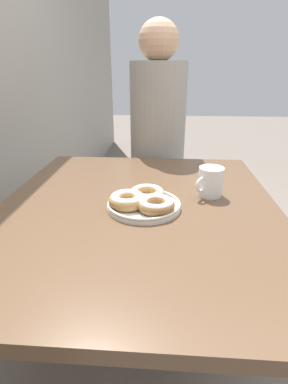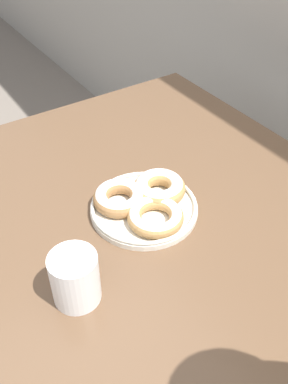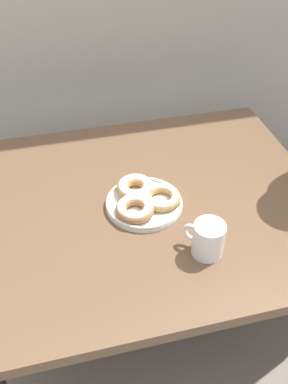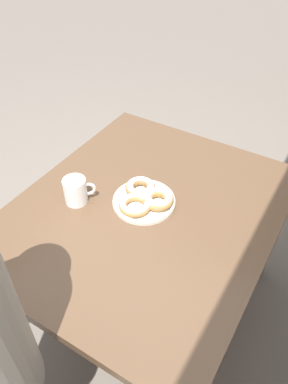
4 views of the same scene
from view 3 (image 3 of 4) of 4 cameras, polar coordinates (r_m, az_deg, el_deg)
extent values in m
cube|color=brown|center=(1.45, 0.67, -1.68)|extent=(1.17, 0.98, 0.04)
cylinder|color=black|center=(2.00, -17.49, -3.59)|extent=(0.05, 0.05, 0.68)
cylinder|color=black|center=(2.14, 11.46, 1.11)|extent=(0.05, 0.05, 0.68)
cylinder|color=silver|center=(1.41, 0.00, -1.63)|extent=(0.25, 0.25, 0.01)
torus|color=silver|center=(1.40, 0.00, -1.27)|extent=(0.25, 0.25, 0.01)
torus|color=#B2844C|center=(1.40, 2.32, -0.73)|extent=(0.17, 0.17, 0.03)
torus|color=white|center=(1.39, 2.32, -0.55)|extent=(0.16, 0.16, 0.03)
torus|color=#B2844C|center=(1.43, -1.18, 0.53)|extent=(0.13, 0.13, 0.04)
torus|color=white|center=(1.42, -1.19, 0.76)|extent=(0.12, 0.12, 0.03)
torus|color=#9E7042|center=(1.35, -1.23, -2.28)|extent=(0.17, 0.17, 0.04)
torus|color=white|center=(1.35, -1.24, -2.08)|extent=(0.16, 0.16, 0.03)
cylinder|color=white|center=(1.24, 8.57, -6.26)|extent=(0.09, 0.09, 0.11)
cylinder|color=#382114|center=(1.21, 8.80, -4.69)|extent=(0.08, 0.08, 0.00)
torus|color=white|center=(1.26, 6.44, -5.36)|extent=(0.05, 0.05, 0.06)
camera|label=1|loc=(1.27, -44.54, 4.86)|focal=28.00mm
camera|label=2|loc=(1.09, 42.15, 16.89)|focal=40.00mm
camera|label=4|loc=(1.97, 30.33, 39.25)|focal=35.00mm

